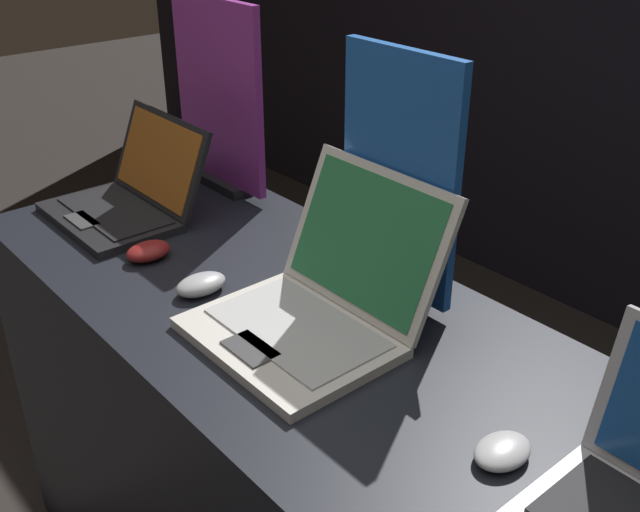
{
  "coord_description": "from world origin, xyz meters",
  "views": [
    {
      "loc": [
        0.89,
        -0.43,
        1.72
      ],
      "look_at": [
        0.0,
        0.33,
        1.11
      ],
      "focal_mm": 42.0,
      "sensor_mm": 36.0,
      "label": 1
    }
  ],
  "objects": [
    {
      "name": "mouse_front",
      "position": [
        -0.45,
        0.22,
        0.98
      ],
      "size": [
        0.07,
        0.1,
        0.04
      ],
      "color": "maroon",
      "rests_on": "display_counter"
    },
    {
      "name": "mouse_middle",
      "position": [
        -0.25,
        0.23,
        0.98
      ],
      "size": [
        0.07,
        0.11,
        0.04
      ],
      "color": "#B2B2B7",
      "rests_on": "display_counter"
    },
    {
      "name": "laptop_front",
      "position": [
        -0.69,
        0.3,
        1.01
      ],
      "size": [
        0.35,
        0.31,
        0.23
      ],
      "color": "black",
      "rests_on": "display_counter"
    },
    {
      "name": "promo_stand_front",
      "position": [
        -0.69,
        0.57,
        1.19
      ],
      "size": [
        0.35,
        0.07,
        0.49
      ],
      "color": "black",
      "rests_on": "display_counter"
    },
    {
      "name": "laptop_middle",
      "position": [
        0.0,
        0.32,
        1.02
      ],
      "size": [
        0.36,
        0.39,
        0.27
      ],
      "color": "silver",
      "rests_on": "display_counter"
    },
    {
      "name": "promo_stand_middle",
      "position": [
        0.0,
        0.52,
        1.19
      ],
      "size": [
        0.28,
        0.07,
        0.49
      ],
      "color": "black",
      "rests_on": "display_counter"
    },
    {
      "name": "mouse_back",
      "position": [
        0.44,
        0.3,
        0.97
      ],
      "size": [
        0.07,
        0.1,
        0.03
      ],
      "color": "#B2B2B7",
      "rests_on": "display_counter"
    }
  ]
}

